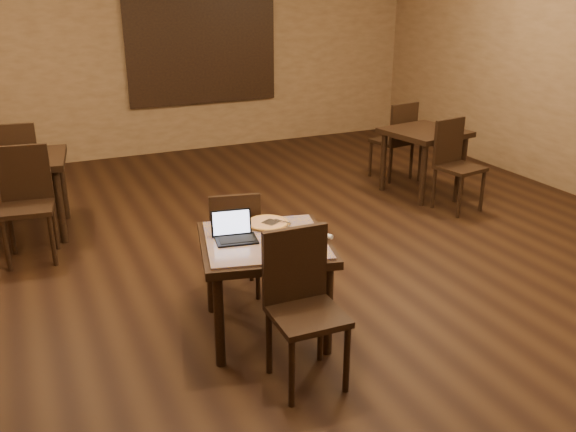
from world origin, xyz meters
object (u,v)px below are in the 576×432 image
other_table_a_chair_far (397,137)px  other_table_b_chair_far (18,163)px  tiled_table (265,252)px  other_table_b (21,171)px  pizza_pan (267,225)px  other_table_a_chair_near (455,159)px  chair_main_near (302,298)px  other_table_a (424,141)px  chair_main_far (234,238)px  other_table_b_chair_near (27,197)px  laptop (234,232)px

other_table_a_chair_far → other_table_b_chair_far: other_table_b_chair_far is taller
tiled_table → other_table_b: bearing=131.8°
pizza_pan → other_table_a_chair_near: (2.93, 1.39, -0.18)m
chair_main_near → other_table_a_chair_far: 4.63m
pizza_pan → other_table_a: bearing=34.2°
tiled_table → other_table_a_chair_far: (3.08, 2.85, -0.07)m
chair_main_near → pizza_pan: (0.12, 0.85, 0.18)m
pizza_pan → other_table_a: size_ratio=0.35×
pizza_pan → other_table_a_chair_far: other_table_a_chair_far is taller
chair_main_far → other_table_a_chair_near: bearing=-149.5°
other_table_a → other_table_b_chair_near: bearing=170.7°
chair_main_near → tiled_table: bearing=91.7°
other_table_b → other_table_b_chair_near: other_table_b_chair_near is taller
laptop → pizza_pan: laptop is taller
tiled_table → other_table_b_chair_far: 3.79m
chair_main_near → other_table_a_chair_far: other_table_a_chair_far is taller
tiled_table → chair_main_near: 0.61m
laptop → pizza_pan: (0.32, 0.14, -0.05)m
pizza_pan → other_table_b_chair_near: 2.57m
chair_main_far → chair_main_near: bearing=103.2°
other_table_b_chair_near → other_table_a: bearing=8.1°
chair_main_near → other_table_a: (3.06, 2.85, 0.09)m
chair_main_far → other_table_a_chair_near: size_ratio=0.90×
other_table_b → other_table_b_chair_near: (0.01, -0.63, -0.08)m
other_table_b → other_table_b_chair_far: bearing=98.9°
tiled_table → other_table_a_chair_near: (3.05, 1.63, -0.07)m
tiled_table → chair_main_near: size_ratio=1.07×
other_table_b_chair_far → other_table_a_chair_near: bearing=165.9°
laptop → other_table_b: 3.05m
tiled_table → other_table_b_chair_near: size_ratio=1.03×
chair_main_far → pizza_pan: 0.47m
chair_main_far → other_table_b_chair_near: size_ratio=0.87×
tiled_table → other_table_a: bearing=49.7°
other_table_b_chair_near → pizza_pan: bearing=-42.6°
laptop → other_table_b: bearing=125.8°
other_table_a_chair_far → other_table_a: bearing=78.9°
chair_main_far → other_table_a: size_ratio=0.95×
chair_main_near → chair_main_far: 1.23m
pizza_pan → tiled_table: bearing=-116.6°
other_table_b_chair_near → tiled_table: bearing=-47.9°
laptop → other_table_a_chair_near: other_table_a_chair_near is taller
chair_main_far → other_table_b_chair_far: size_ratio=0.87×
other_table_a → other_table_b_chair_far: bearing=155.4°
laptop → chair_main_near: bearing=-64.1°
other_table_b_chair_far → other_table_a: bearing=172.8°
other_table_a → other_table_a_chair_far: 0.61m
chair_main_far → other_table_b_chair_near: 2.19m
tiled_table → other_table_b: (-1.53, 2.84, 0.03)m
laptop → other_table_a_chair_far: 4.28m
chair_main_far → other_table_b_chair_far: (-1.52, 2.85, 0.08)m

